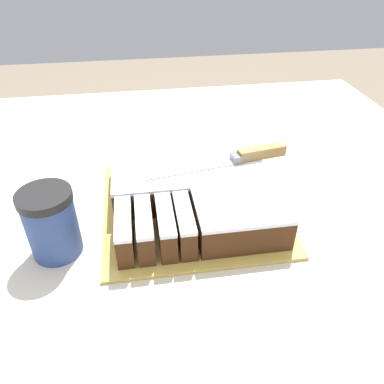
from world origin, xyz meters
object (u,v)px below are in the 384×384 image
(knife, at_px, (246,156))
(coffee_cup, at_px, (51,223))
(cake_board, at_px, (192,206))
(cake, at_px, (194,190))

(knife, height_order, coffee_cup, coffee_cup)
(knife, relative_size, coffee_cup, 2.41)
(coffee_cup, bearing_deg, cake_board, 18.63)
(knife, distance_m, coffee_cup, 0.38)
(cake, bearing_deg, knife, 22.12)
(knife, bearing_deg, coffee_cup, 10.80)
(cake_board, xyz_separation_m, cake, (0.00, 0.00, 0.03))
(knife, bearing_deg, cake_board, 13.91)
(coffee_cup, bearing_deg, cake, 19.26)
(cake, xyz_separation_m, coffee_cup, (-0.25, -0.09, 0.02))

